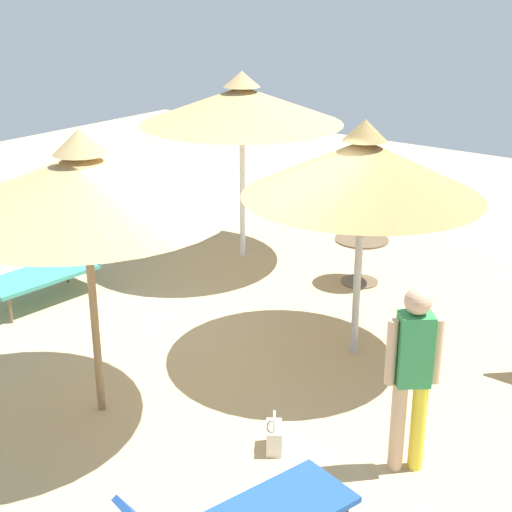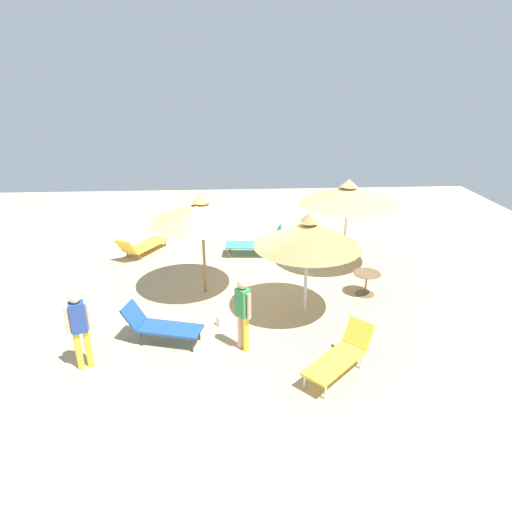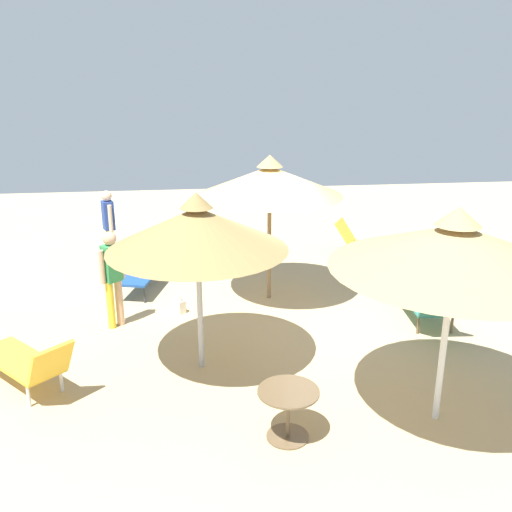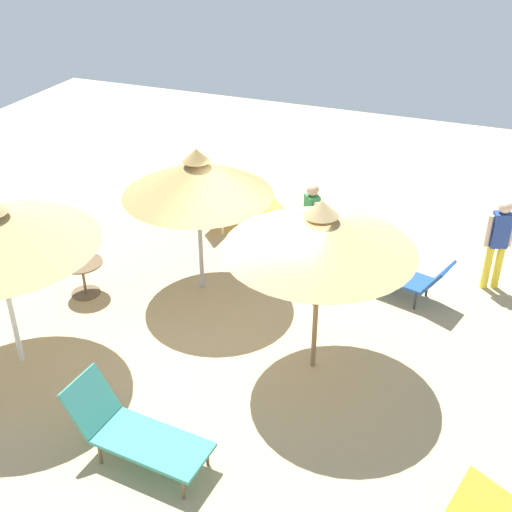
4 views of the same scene
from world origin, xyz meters
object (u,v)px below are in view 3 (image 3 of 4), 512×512
object	(u,v)px
lounge_chair_center	(430,301)
person_standing_near_left	(109,223)
parasol_umbrella_near_right	(270,181)
handbag	(178,305)
parasol_umbrella_far_left	(197,229)
lounge_chair_edge	(145,267)
lounge_chair_back	(27,361)
parasol_umbrella_front	(455,247)
person_standing_far_left	(112,273)
side_table_round	(288,405)
lounge_chair_far_right	(374,243)

from	to	relation	value
lounge_chair_center	person_standing_near_left	xyz separation A→B (m)	(-3.89, -5.87, 0.55)
parasol_umbrella_near_right	handbag	size ratio (longest dim) A/B	7.14
parasol_umbrella_far_left	parasol_umbrella_near_right	world-z (taller)	parasol_umbrella_near_right
lounge_chair_edge	lounge_chair_back	distance (m)	4.00
parasol_umbrella_front	lounge_chair_center	xyz separation A→B (m)	(-2.65, 1.05, -1.83)
parasol_umbrella_far_left	lounge_chair_back	xyz separation A→B (m)	(0.34, -2.39, -1.72)
parasol_umbrella_front	person_standing_far_left	size ratio (longest dim) A/B	1.71
side_table_round	lounge_chair_edge	bearing A→B (deg)	-159.08
handbag	lounge_chair_back	bearing A→B (deg)	-40.33
parasol_umbrella_far_left	parasol_umbrella_near_right	size ratio (longest dim) A/B	0.95
handbag	lounge_chair_center	bearing A→B (deg)	75.86
person_standing_near_left	lounge_chair_center	bearing A→B (deg)	56.46
lounge_chair_back	side_table_round	bearing A→B (deg)	65.90
person_standing_near_left	handbag	bearing A→B (deg)	28.73
lounge_chair_edge	person_standing_far_left	xyz separation A→B (m)	(1.84, -0.39, 0.55)
lounge_chair_center	parasol_umbrella_far_left	bearing A→B (deg)	-76.42
parasol_umbrella_far_left	parasol_umbrella_front	xyz separation A→B (m)	(1.69, 2.92, 0.15)
lounge_chair_edge	side_table_round	bearing A→B (deg)	20.92
parasol_umbrella_near_right	lounge_chair_far_right	world-z (taller)	parasol_umbrella_near_right
parasol_umbrella_far_left	lounge_chair_center	bearing A→B (deg)	103.58
parasol_umbrella_front	lounge_chair_center	distance (m)	3.38
parasol_umbrella_far_left	lounge_chair_edge	distance (m)	3.97
parasol_umbrella_near_right	handbag	bearing A→B (deg)	-74.53
lounge_chair_far_right	handbag	distance (m)	5.37
lounge_chair_far_right	side_table_round	size ratio (longest dim) A/B	2.75
parasol_umbrella_far_left	parasol_umbrella_front	size ratio (longest dim) A/B	0.91
lounge_chair_far_right	person_standing_far_left	world-z (taller)	person_standing_far_left
person_standing_near_left	person_standing_far_left	world-z (taller)	person_standing_near_left
parasol_umbrella_near_right	lounge_chair_far_right	size ratio (longest dim) A/B	1.37
parasol_umbrella_far_left	parasol_umbrella_front	distance (m)	3.38
parasol_umbrella_far_left	lounge_chair_back	bearing A→B (deg)	-81.98
lounge_chair_center	person_standing_far_left	distance (m)	5.46
parasol_umbrella_front	person_standing_near_left	xyz separation A→B (m)	(-6.53, -4.82, -1.29)
lounge_chair_far_right	person_standing_near_left	distance (m)	6.19
person_standing_far_left	lounge_chair_back	bearing A→B (deg)	-26.63
lounge_chair_center	lounge_chair_back	xyz separation A→B (m)	(1.30, -6.36, -0.03)
lounge_chair_center	handbag	world-z (taller)	lounge_chair_center
parasol_umbrella_near_right	lounge_chair_edge	xyz separation A→B (m)	(-0.89, -2.42, -1.88)
person_standing_near_left	side_table_round	xyz separation A→B (m)	(6.69, 2.88, -0.56)
person_standing_near_left	side_table_round	bearing A→B (deg)	23.26
lounge_chair_far_right	lounge_chair_back	bearing A→B (deg)	-52.39
parasol_umbrella_front	person_standing_far_left	bearing A→B (deg)	-126.91
parasol_umbrella_near_right	lounge_chair_far_right	bearing A→B (deg)	128.09
person_standing_far_left	handbag	xyz separation A→B (m)	(-0.47, 1.06, -0.84)
lounge_chair_far_right	handbag	bearing A→B (deg)	-59.39
parasol_umbrella_far_left	person_standing_far_left	bearing A→B (deg)	-137.91
side_table_round	handbag	bearing A→B (deg)	-160.98
parasol_umbrella_near_right	person_standing_far_left	size ratio (longest dim) A/B	1.64
parasol_umbrella_near_right	lounge_chair_far_right	xyz separation A→B (m)	(-2.25, 2.87, -1.99)
lounge_chair_back	side_table_round	distance (m)	3.69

